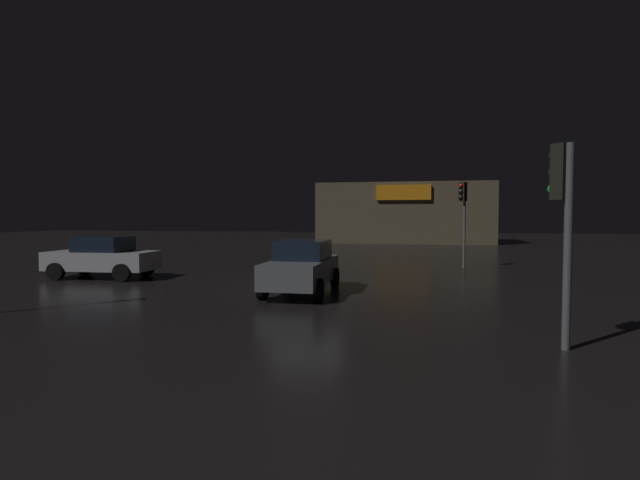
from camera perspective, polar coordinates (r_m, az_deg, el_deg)
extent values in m
plane|color=black|center=(17.32, -1.55, -5.35)|extent=(120.00, 120.00, 0.00)
cube|color=brown|center=(47.98, 9.84, 3.07)|extent=(15.91, 8.19, 5.53)
cube|color=orange|center=(43.79, 9.67, 5.47)|extent=(4.73, 0.24, 1.33)
cylinder|color=#595B60|center=(24.11, 16.40, 1.64)|extent=(0.12, 0.12, 4.05)
cube|color=black|center=(24.01, 16.24, 5.42)|extent=(0.41, 0.40, 0.89)
sphere|color=red|center=(23.89, 16.03, 6.07)|extent=(0.20, 0.20, 0.20)
sphere|color=black|center=(23.88, 16.02, 5.43)|extent=(0.20, 0.20, 0.20)
sphere|color=black|center=(23.86, 16.01, 4.79)|extent=(0.20, 0.20, 0.20)
cylinder|color=#595B60|center=(9.94, 26.82, -0.76)|extent=(0.15, 0.15, 3.75)
cube|color=black|center=(10.04, 26.23, 7.10)|extent=(0.41, 0.41, 1.02)
sphere|color=black|center=(10.16, 25.50, 8.79)|extent=(0.20, 0.20, 0.20)
sphere|color=black|center=(10.13, 25.46, 7.08)|extent=(0.20, 0.20, 0.20)
sphere|color=#19D13F|center=(10.11, 25.43, 5.35)|extent=(0.20, 0.20, 0.20)
cube|color=slate|center=(15.63, -2.13, -3.62)|extent=(1.71, 4.39, 0.74)
cube|color=black|center=(15.78, -1.96, -1.13)|extent=(1.52, 2.12, 0.60)
cylinder|color=black|center=(14.11, -0.19, -5.82)|extent=(0.23, 0.67, 0.67)
cylinder|color=black|center=(14.52, -6.66, -5.59)|extent=(0.23, 0.67, 0.67)
cylinder|color=black|center=(16.92, 1.74, -4.40)|extent=(0.23, 0.67, 0.67)
cylinder|color=black|center=(17.27, -3.72, -4.26)|extent=(0.23, 0.67, 0.67)
cube|color=#B7B7BF|center=(21.26, -23.95, -2.18)|extent=(4.22, 2.05, 0.72)
cube|color=black|center=(21.18, -23.82, -0.43)|extent=(1.93, 1.74, 0.58)
cylinder|color=black|center=(21.39, -19.54, -3.05)|extent=(0.69, 0.26, 0.68)
cylinder|color=black|center=(19.81, -22.02, -3.54)|extent=(0.69, 0.26, 0.68)
cylinder|color=black|center=(22.79, -25.59, -2.81)|extent=(0.69, 0.26, 0.68)
cylinder|color=black|center=(21.32, -28.34, -3.24)|extent=(0.69, 0.26, 0.68)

